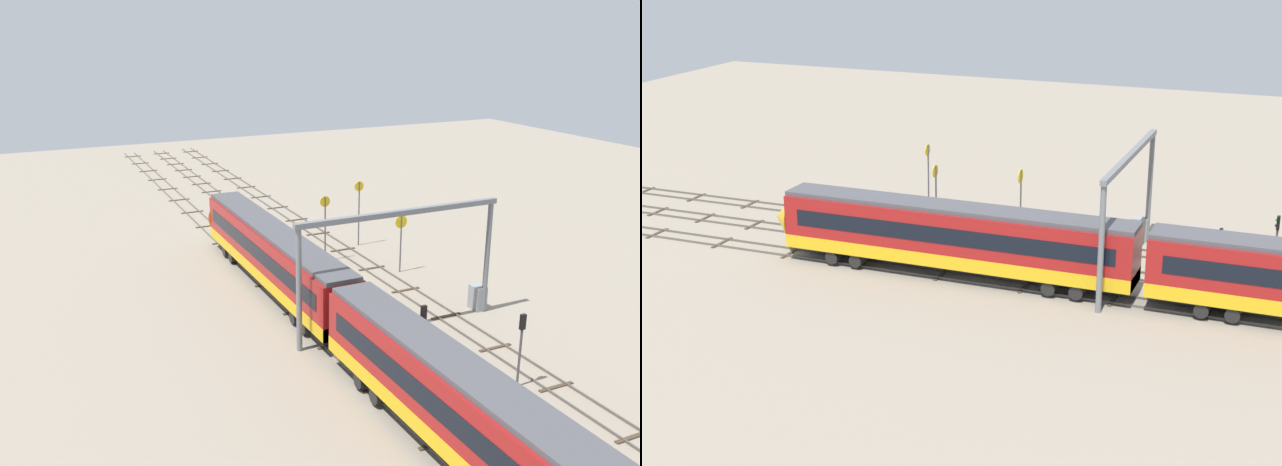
{
  "view_description": "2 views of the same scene",
  "coord_description": "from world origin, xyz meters",
  "views": [
    {
      "loc": [
        -43.92,
        22.03,
        19.83
      ],
      "look_at": [
        2.86,
        0.17,
        3.7
      ],
      "focal_mm": 38.19,
      "sensor_mm": 36.0,
      "label": 1
    },
    {
      "loc": [
        -20.75,
        59.88,
        23.03
      ],
      "look_at": [
        2.52,
        1.92,
        2.2
      ],
      "focal_mm": 54.26,
      "sensor_mm": 36.0,
      "label": 2
    }
  ],
  "objects": [
    {
      "name": "track_second_near",
      "position": [
        -0.0,
        0.0,
        0.07
      ],
      "size": [
        128.08,
        2.4,
        0.16
      ],
      "color": "#59544C",
      "rests_on": "ground"
    },
    {
      "name": "track_near_foreground",
      "position": [
        -0.0,
        -4.53,
        0.07
      ],
      "size": [
        128.08,
        2.4,
        0.16
      ],
      "color": "#59544C",
      "rests_on": "ground"
    },
    {
      "name": "ground_plane",
      "position": [
        0.0,
        0.0,
        0.0
      ],
      "size": [
        144.08,
        144.08,
        0.0
      ],
      "primitive_type": "plane",
      "color": "gray"
    },
    {
      "name": "speed_sign_near_foreground",
      "position": [
        1.08,
        -6.28,
        3.27
      ],
      "size": [
        0.14,
        1.08,
        4.84
      ],
      "color": "#4C4C51",
      "rests_on": "ground"
    },
    {
      "name": "signal_light_trackside_approach",
      "position": [
        -17.61,
        -2.6,
        2.92
      ],
      "size": [
        0.31,
        0.32,
        4.45
      ],
      "color": "#4C4C51",
      "rests_on": "ground"
    },
    {
      "name": "signal_light_trackside_departure",
      "position": [
        -14.58,
        1.88,
        3.01
      ],
      "size": [
        0.31,
        0.32,
        4.6
      ],
      "color": "#4C4C51",
      "rests_on": "ground"
    },
    {
      "name": "speed_sign_far_trackside",
      "position": [
        6.06,
        -1.81,
        3.7
      ],
      "size": [
        0.14,
        0.92,
        5.76
      ],
      "color": "#4C4C51",
      "rests_on": "ground"
    },
    {
      "name": "relay_cabinet",
      "position": [
        -7.81,
        -7.33,
        0.88
      ],
      "size": [
        1.17,
        0.84,
        1.76
      ],
      "color": "gray",
      "rests_on": "ground"
    },
    {
      "name": "overhead_gantry",
      "position": [
        -8.32,
        -0.34,
        6.08
      ],
      "size": [
        0.4,
        14.9,
        8.33
      ],
      "color": "slate",
      "rests_on": "ground"
    },
    {
      "name": "speed_sign_mid_trackside",
      "position": [
        8.72,
        -6.49,
        3.84
      ],
      "size": [
        0.14,
        0.91,
        6.02
      ],
      "color": "#4C4C51",
      "rests_on": "ground"
    },
    {
      "name": "track_with_train",
      "position": [
        0.0,
        4.53,
        0.07
      ],
      "size": [
        128.08,
        2.4,
        0.16
      ],
      "color": "#59544C",
      "rests_on": "ground"
    }
  ]
}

